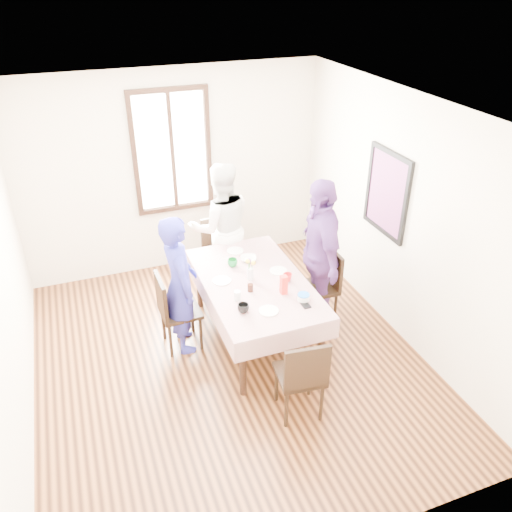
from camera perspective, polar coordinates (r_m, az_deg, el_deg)
name	(u,v)px	position (r m, az deg, el deg)	size (l,w,h in m)	color
ground	(229,359)	(5.77, -2.99, -11.30)	(4.50, 4.50, 0.00)	black
back_wall	(173,173)	(6.98, -9.07, 8.98)	(4.00, 4.00, 0.00)	beige
right_wall	(402,220)	(5.82, 15.76, 3.84)	(4.50, 4.50, 0.00)	beige
window_frame	(172,152)	(6.86, -9.23, 11.26)	(1.02, 0.06, 1.62)	black
window_pane	(172,151)	(6.87, -9.25, 11.29)	(0.90, 0.02, 1.50)	white
art_poster	(387,193)	(5.95, 14.23, 6.76)	(0.04, 0.76, 0.96)	red
dining_table	(254,310)	(5.85, -0.17, -5.94)	(0.97, 1.74, 0.75)	black
tablecloth	(254,281)	(5.63, -0.18, -2.80)	(1.09, 1.86, 0.01)	#50050D
chair_left	(180,311)	(5.75, -8.33, -5.99)	(0.42, 0.42, 0.91)	black
chair_right	(317,288)	(6.12, 6.74, -3.46)	(0.42, 0.42, 0.91)	black
chair_far	(222,254)	(6.76, -3.73, 0.20)	(0.42, 0.42, 0.91)	black
chair_near	(300,374)	(4.94, 4.81, -12.81)	(0.42, 0.42, 0.91)	black
person_left	(180,284)	(5.57, -8.36, -3.11)	(0.58, 0.38, 1.59)	navy
person_far	(222,228)	(6.56, -3.78, 3.14)	(0.83, 0.65, 1.71)	white
person_right	(318,254)	(5.87, 6.81, 0.18)	(1.06, 0.44, 1.81)	#5C3279
mug_black	(243,308)	(5.13, -1.41, -5.76)	(0.12, 0.12, 0.09)	black
mug_flag	(288,278)	(5.61, 3.49, -2.38)	(0.10, 0.10, 0.09)	red
mug_green	(232,263)	(5.87, -2.60, -0.74)	(0.11, 0.11, 0.09)	#0C7226
serving_bowl	(248,259)	(5.99, -0.84, -0.32)	(0.19, 0.19, 0.05)	white
juice_carton	(284,285)	(5.38, 3.07, -3.19)	(0.07, 0.07, 0.21)	red
butter_tub	(303,298)	(5.33, 5.24, -4.60)	(0.13, 0.13, 0.06)	white
jam_jar	(250,288)	(5.44, -0.63, -3.51)	(0.06, 0.06, 0.08)	black
drinking_glass	(237,296)	(5.30, -2.07, -4.37)	(0.07, 0.07, 0.10)	silver
smartphone	(305,304)	(5.28, 5.40, -5.28)	(0.08, 0.16, 0.01)	black
flower_vase	(250,274)	(5.62, -0.63, -1.96)	(0.07, 0.07, 0.14)	silver
plate_left	(222,281)	(5.63, -3.78, -2.73)	(0.20, 0.20, 0.01)	white
plate_right	(278,271)	(5.80, 2.46, -1.64)	(0.20, 0.20, 0.01)	white
plate_far	(235,251)	(6.19, -2.31, 0.57)	(0.20, 0.20, 0.01)	white
plate_near	(269,311)	(5.16, 1.40, -6.04)	(0.20, 0.20, 0.01)	white
butter_lid	(304,295)	(5.30, 5.25, -4.26)	(0.12, 0.12, 0.01)	blue
flower_bunch	(250,264)	(5.56, -0.63, -0.92)	(0.09, 0.09, 0.10)	yellow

